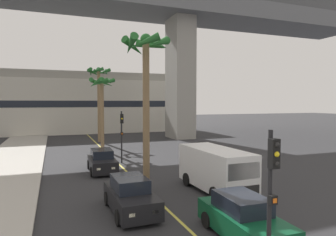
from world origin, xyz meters
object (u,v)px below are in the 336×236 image
car_queue_second (243,219)px  car_queue_third (102,161)px  car_queue_front (130,196)px  palm_tree_near_median (99,84)px  traffic_light_median_near (272,187)px  palm_tree_mid_median (102,91)px  palm_tree_far_median (146,69)px  traffic_light_median_far (122,130)px  delivery_van (216,168)px

car_queue_second → car_queue_third: (-3.12, 12.53, 0.00)m
car_queue_front → palm_tree_near_median: bearing=85.0°
traffic_light_median_near → palm_tree_mid_median: palm_tree_mid_median is taller
traffic_light_median_near → palm_tree_mid_median: 25.22m
car_queue_second → traffic_light_median_near: size_ratio=0.99×
car_queue_second → palm_tree_mid_median: bearing=94.2°
palm_tree_mid_median → palm_tree_far_median: palm_tree_far_median is taller
traffic_light_median_near → car_queue_second: bearing=68.8°
traffic_light_median_far → palm_tree_far_median: size_ratio=0.49×
car_queue_second → car_queue_third: same height
car_queue_front → palm_tree_near_median: palm_tree_near_median is taller
palm_tree_far_median → car_queue_third: bearing=104.7°
car_queue_front → palm_tree_mid_median: (1.52, 18.19, 5.30)m
traffic_light_median_near → traffic_light_median_far: 17.71m
traffic_light_median_far → palm_tree_mid_median: (-0.45, 7.29, 3.30)m
car_queue_second → delivery_van: 5.81m
traffic_light_median_far → palm_tree_near_median: size_ratio=0.46×
traffic_light_median_near → car_queue_third: bearing=97.6°
traffic_light_median_far → palm_tree_near_median: bearing=89.2°
car_queue_third → palm_tree_mid_median: size_ratio=0.55×
palm_tree_mid_median → traffic_light_median_near: bearing=-88.7°
delivery_van → palm_tree_far_median: bearing=161.0°
car_queue_front → car_queue_third: same height
palm_tree_mid_median → delivery_van: bearing=-77.9°
traffic_light_median_near → palm_tree_far_median: 10.23m
palm_tree_mid_median → palm_tree_far_median: size_ratio=0.87×
car_queue_front → car_queue_second: bearing=-52.2°
car_queue_third → delivery_van: bearing=-54.3°
car_queue_front → delivery_van: size_ratio=0.78×
traffic_light_median_near → palm_tree_mid_median: bearing=91.3°
car_queue_third → palm_tree_near_median: size_ratio=0.45×
car_queue_third → traffic_light_median_near: 15.55m
delivery_van → palm_tree_mid_median: size_ratio=0.71×
car_queue_third → car_queue_front: bearing=-90.1°
car_queue_third → traffic_light_median_far: (1.95, 2.43, 1.99)m
car_queue_third → palm_tree_far_median: palm_tree_far_median is taller
delivery_van → palm_tree_far_median: size_ratio=0.62×
palm_tree_near_median → car_queue_front: bearing=-95.0°
car_queue_front → palm_tree_mid_median: size_ratio=0.55×
car_queue_second → traffic_light_median_far: traffic_light_median_far is taller
palm_tree_near_median → palm_tree_far_median: bearing=-91.6°
car_queue_third → palm_tree_near_median: palm_tree_near_median is taller
delivery_van → palm_tree_mid_median: (-3.61, 16.81, 4.73)m
palm_tree_far_median → delivery_van: bearing=-19.0°
delivery_van → palm_tree_near_median: bearing=97.2°
delivery_van → traffic_light_median_near: size_ratio=1.26×
car_queue_front → car_queue_third: (0.02, 8.47, 0.00)m
car_queue_front → palm_tree_far_median: bearing=59.3°
palm_tree_far_median → traffic_light_median_far: bearing=87.1°
car_queue_third → palm_tree_mid_median: palm_tree_mid_median is taller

